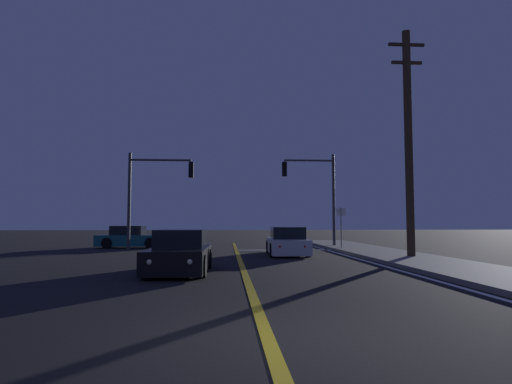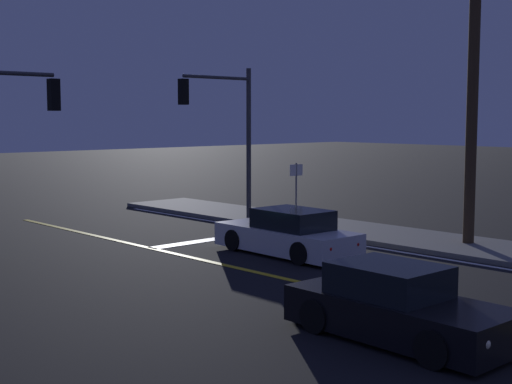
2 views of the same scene
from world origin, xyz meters
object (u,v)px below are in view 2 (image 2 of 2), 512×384
at_px(car_lead_oncoming_white, 288,235).
at_px(traffic_signal_near_right, 226,121).
at_px(car_mid_block_black, 397,308).
at_px(street_sign_corner, 296,185).
at_px(utility_pole_right, 473,80).

xyz_separation_m(car_lead_oncoming_white, traffic_signal_near_right, (2.61, 5.79, 3.26)).
relative_size(car_lead_oncoming_white, traffic_signal_near_right, 0.80).
bearing_deg(car_mid_block_black, car_lead_oncoming_white, -120.47).
relative_size(car_mid_block_black, car_lead_oncoming_white, 0.91).
bearing_deg(car_mid_block_black, traffic_signal_near_right, -117.15).
xyz_separation_m(traffic_signal_near_right, street_sign_corner, (0.85, -2.80, -2.23)).
relative_size(traffic_signal_near_right, utility_pole_right, 0.59).
height_order(traffic_signal_near_right, street_sign_corner, traffic_signal_near_right).
xyz_separation_m(utility_pole_right, street_sign_corner, (-1.40, 5.97, -3.47)).
relative_size(car_mid_block_black, street_sign_corner, 1.77).
xyz_separation_m(car_lead_oncoming_white, street_sign_corner, (3.45, 2.99, 1.03)).
xyz_separation_m(car_mid_block_black, street_sign_corner, (7.84, 10.03, 1.03)).
bearing_deg(street_sign_corner, utility_pole_right, -76.80).
bearing_deg(traffic_signal_near_right, utility_pole_right, 104.38).
distance_m(car_mid_block_black, street_sign_corner, 12.77).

